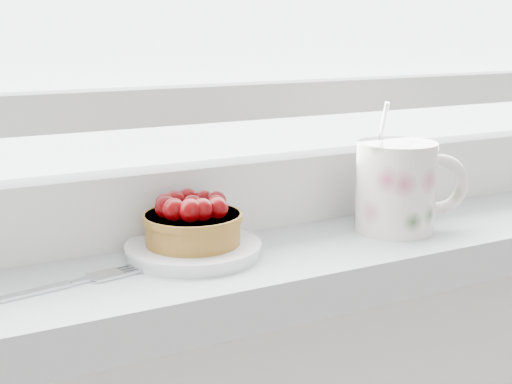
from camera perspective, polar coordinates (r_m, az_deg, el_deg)
saucer at (r=0.65m, az=-5.03°, el=-4.61°), size 0.12×0.12×0.01m
raspberry_tart at (r=0.64m, az=-5.11°, el=-2.32°), size 0.09×0.09×0.05m
floral_mug at (r=0.73m, az=11.34°, el=0.57°), size 0.12×0.11×0.13m
fork at (r=0.59m, az=-15.98°, el=-7.35°), size 0.18×0.04×0.00m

